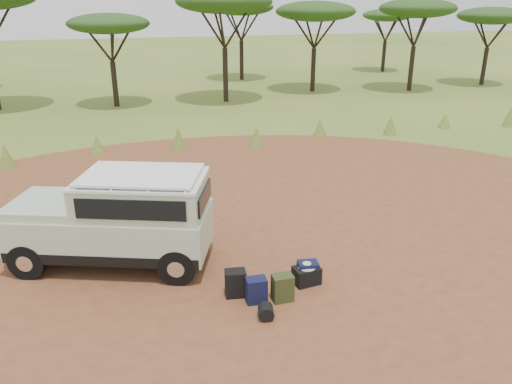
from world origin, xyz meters
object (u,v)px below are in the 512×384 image
object	(u,v)px
backpack_black	(236,283)
hard_case	(306,276)
backpack_navy	(256,290)
safari_vehicle	(117,221)
duffel_navy	(308,272)
backpack_olive	(283,288)
walking_staff	(166,240)

from	to	relation	value
backpack_black	hard_case	xyz separation A→B (m)	(1.49, 0.02, -0.09)
backpack_black	hard_case	bearing A→B (deg)	7.71
backpack_navy	hard_case	distance (m)	1.22
safari_vehicle	duffel_navy	bearing A→B (deg)	-6.98
backpack_navy	backpack_olive	distance (m)	0.51
backpack_navy	duffel_navy	size ratio (longest dim) A/B	1.11
backpack_olive	backpack_navy	bearing A→B (deg)	169.17
safari_vehicle	walking_staff	world-z (taller)	safari_vehicle
duffel_navy	hard_case	distance (m)	0.08
backpack_olive	duffel_navy	xyz separation A→B (m)	(0.72, 0.48, -0.04)
walking_staff	backpack_black	size ratio (longest dim) A/B	3.00
backpack_navy	backpack_olive	world-z (taller)	backpack_olive
walking_staff	backpack_olive	world-z (taller)	walking_staff
backpack_navy	duffel_navy	distance (m)	1.28
safari_vehicle	hard_case	xyz separation A→B (m)	(3.58, -1.96, -0.83)
safari_vehicle	backpack_navy	xyz separation A→B (m)	(2.41, -2.30, -0.76)
walking_staff	hard_case	bearing A→B (deg)	-72.62
walking_staff	backpack_black	world-z (taller)	walking_staff
hard_case	backpack_navy	bearing A→B (deg)	-170.50
safari_vehicle	backpack_olive	bearing A→B (deg)	-18.63
walking_staff	backpack_olive	size ratio (longest dim) A/B	3.02
walking_staff	backpack_black	bearing A→B (deg)	-94.98
hard_case	safari_vehicle	bearing A→B (deg)	144.52
safari_vehicle	walking_staff	bearing A→B (deg)	-16.68
backpack_navy	duffel_navy	bearing A→B (deg)	21.03
safari_vehicle	backpack_navy	world-z (taller)	safari_vehicle
safari_vehicle	duffel_navy	size ratio (longest dim) A/B	10.08
walking_staff	backpack_olive	distance (m)	2.64
hard_case	backpack_black	bearing A→B (deg)	173.84
walking_staff	backpack_olive	xyz separation A→B (m)	(1.98, -1.68, -0.51)
safari_vehicle	backpack_olive	size ratio (longest dim) A/B	8.47
safari_vehicle	backpack_black	xyz separation A→B (m)	(2.09, -1.98, -0.74)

